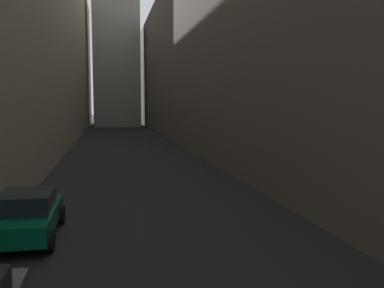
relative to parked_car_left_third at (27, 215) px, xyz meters
name	(u,v)px	position (x,y,z in m)	size (l,w,h in m)	color
ground_plane	(126,147)	(4.40, 28.79, -0.79)	(264.00, 264.00, 0.00)	black
building_block_left	(14,20)	(-6.31, 30.79, 11.85)	(10.42, 108.00, 25.28)	gray
building_block_right	(240,53)	(17.07, 30.79, 9.21)	(14.33, 108.00, 20.00)	#60594F
parked_car_left_third	(27,215)	(0.00, 0.00, 0.00)	(1.97, 4.35, 1.54)	#05472D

